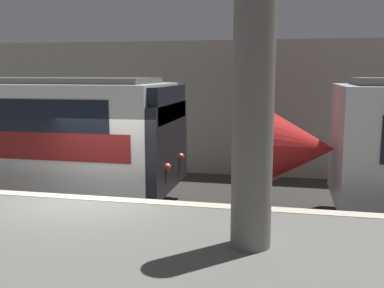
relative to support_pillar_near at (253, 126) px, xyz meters
The scene contains 4 objects.
ground_plane 4.76m from the support_pillar_near, 150.47° to the left, with size 120.00×120.00×0.00m, color #33302D.
platform 4.05m from the support_pillar_near, behind, with size 40.00×4.53×1.12m.
station_rear_barrier 9.78m from the support_pillar_near, 110.08° to the left, with size 50.00×0.15×4.57m.
support_pillar_near is the anchor object (origin of this frame).
Camera 1 is at (3.81, -7.93, 3.50)m, focal length 42.00 mm.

